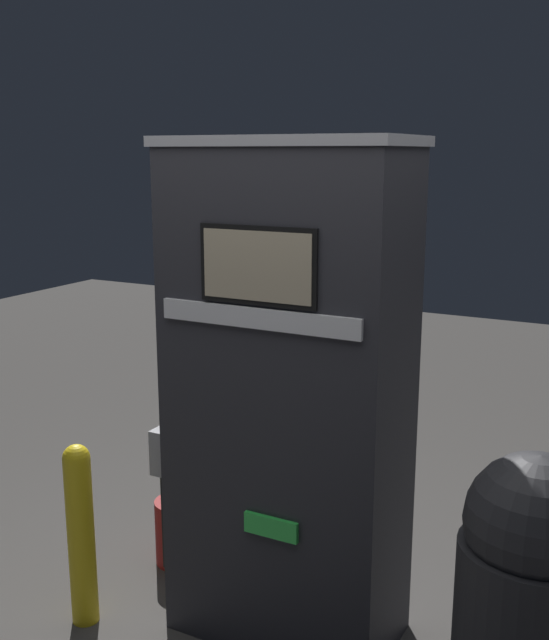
# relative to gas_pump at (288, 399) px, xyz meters

# --- Properties ---
(gas_pump) EXTENTS (1.04, 0.55, 2.10)m
(gas_pump) POSITION_rel_gas_pump_xyz_m (0.00, 0.00, 0.00)
(gas_pump) COLOR #28282D
(gas_pump) RESTS_ON ground_plane
(safety_bollard) EXTENTS (0.12, 0.12, 0.83)m
(safety_bollard) POSITION_rel_gas_pump_xyz_m (-0.82, -0.38, -0.61)
(safety_bollard) COLOR yellow
(safety_bollard) RESTS_ON ground_plane
(trash_bin) EXTENTS (0.47, 0.47, 1.14)m
(trash_bin) POSITION_rel_gas_pump_xyz_m (1.04, -0.35, -0.47)
(trash_bin) COLOR #232326
(trash_bin) RESTS_ON ground_plane
(squeegee_bucket) EXTENTS (0.24, 0.24, 0.74)m
(squeegee_bucket) POSITION_rel_gas_pump_xyz_m (-0.73, 0.23, -0.88)
(squeegee_bucket) COLOR maroon
(squeegee_bucket) RESTS_ON ground_plane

